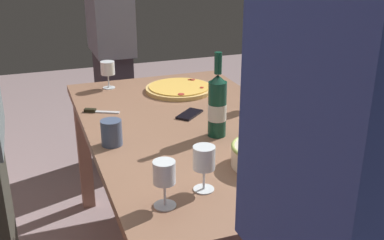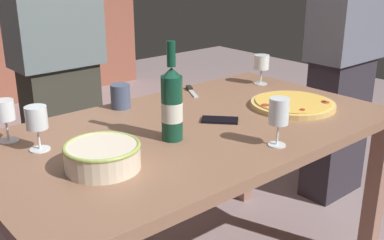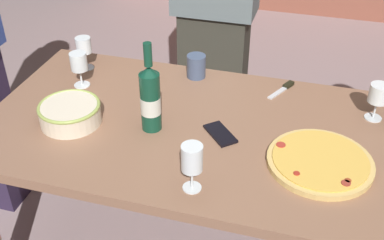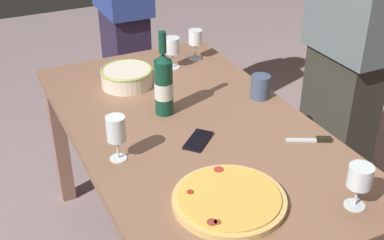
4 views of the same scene
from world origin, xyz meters
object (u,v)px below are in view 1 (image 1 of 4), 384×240
at_px(serving_bowl, 264,154).
at_px(cup_amber, 112,133).
at_px(person_host, 111,49).
at_px(wine_bottle, 217,105).
at_px(wine_glass_far_left, 108,70).
at_px(dining_table, 192,144).
at_px(pizza, 179,89).
at_px(wine_glass_near_pizza, 204,159).
at_px(wine_glass_by_bottle, 164,175).
at_px(wine_glass_far_right, 252,85).
at_px(cell_phone, 190,114).
at_px(pizza_knife, 97,111).

height_order(serving_bowl, cup_amber, cup_amber).
bearing_deg(serving_bowl, person_host, 7.58).
xyz_separation_m(wine_bottle, wine_glass_far_left, (0.81, 0.30, -0.03)).
bearing_deg(person_host, dining_table, 0.00).
bearing_deg(pizza, dining_table, 167.68).
xyz_separation_m(wine_glass_near_pizza, wine_glass_by_bottle, (-0.05, 0.15, -0.00)).
xyz_separation_m(wine_bottle, wine_glass_far_right, (0.24, -0.28, -0.01)).
height_order(wine_glass_by_bottle, wine_glass_far_right, wine_glass_far_right).
bearing_deg(cell_phone, pizza, -53.72).
bearing_deg(cell_phone, wine_glass_near_pizza, 121.77).
bearing_deg(wine_glass_near_pizza, wine_bottle, -28.33).
distance_m(wine_glass_far_right, person_host, 1.20).
height_order(wine_glass_near_pizza, wine_glass_far_left, wine_glass_near_pizza).
bearing_deg(cell_phone, person_host, -34.63).
height_order(wine_glass_near_pizza, person_host, person_host).
height_order(wine_glass_far_left, wine_glass_far_right, wine_glass_far_right).
bearing_deg(pizza, wine_glass_near_pizza, 165.57).
height_order(serving_bowl, pizza_knife, serving_bowl).
xyz_separation_m(pizza, wine_glass_by_bottle, (-1.07, 0.41, 0.09)).
bearing_deg(serving_bowl, wine_glass_far_right, -22.76).
xyz_separation_m(cup_amber, pizza_knife, (0.39, -0.00, -0.05)).
bearing_deg(pizza_knife, person_host, -15.36).
bearing_deg(pizza_knife, wine_glass_near_pizza, -166.29).
distance_m(wine_bottle, pizza_knife, 0.63).
relative_size(wine_glass_near_pizza, wine_glass_by_bottle, 1.02).
height_order(wine_glass_by_bottle, cell_phone, wine_glass_by_bottle).
bearing_deg(pizza, wine_glass_far_left, 62.14).
bearing_deg(serving_bowl, wine_bottle, 9.09).
xyz_separation_m(wine_glass_by_bottle, pizza_knife, (0.90, 0.06, -0.10)).
height_order(cup_amber, cell_phone, cup_amber).
height_order(cup_amber, person_host, person_host).
bearing_deg(wine_glass_by_bottle, wine_glass_near_pizza, -70.84).
height_order(wine_glass_far_right, pizza_knife, wine_glass_far_right).
distance_m(wine_glass_far_right, pizza_knife, 0.74).
distance_m(dining_table, cup_amber, 0.40).
relative_size(pizza_knife, person_host, 0.10).
relative_size(wine_bottle, wine_glass_by_bottle, 2.32).
relative_size(serving_bowl, wine_glass_far_left, 1.60).
relative_size(pizza, wine_glass_far_right, 2.13).
height_order(wine_glass_far_right, person_host, person_host).
relative_size(serving_bowl, cup_amber, 2.30).
distance_m(wine_glass_near_pizza, cup_amber, 0.50).
bearing_deg(dining_table, wine_glass_far_right, -74.07).
relative_size(serving_bowl, pizza_knife, 1.48).
height_order(serving_bowl, cell_phone, serving_bowl).
bearing_deg(dining_table, person_host, 5.40).
bearing_deg(cup_amber, serving_bowl, -127.64).
relative_size(serving_bowl, wine_glass_by_bottle, 1.57).
bearing_deg(dining_table, pizza, -12.32).
height_order(cup_amber, pizza_knife, cup_amber).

